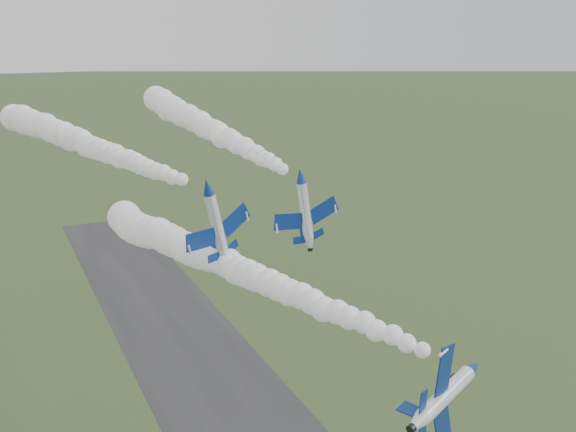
% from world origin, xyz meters
% --- Properties ---
extents(jet_lead, '(6.64, 12.86, 11.10)m').
position_xyz_m(jet_lead, '(9.89, -8.50, 28.88)').
color(jet_lead, silver).
extents(smoke_trail_jet_lead, '(28.84, 58.32, 5.43)m').
position_xyz_m(smoke_trail_jet_lead, '(-2.85, 22.81, 30.64)').
color(smoke_trail_jet_lead, white).
extents(jet_pair_left, '(10.85, 12.88, 3.92)m').
position_xyz_m(jet_pair_left, '(-6.85, 24.19, 42.51)').
color(jet_pair_left, silver).
extents(smoke_trail_jet_pair_left, '(23.58, 54.53, 5.02)m').
position_xyz_m(smoke_trail_jet_pair_left, '(-17.40, 53.78, 44.38)').
color(smoke_trail_jet_pair_left, white).
extents(jet_pair_right, '(10.33, 12.50, 3.30)m').
position_xyz_m(jet_pair_right, '(6.68, 24.32, 42.63)').
color(jet_pair_right, silver).
extents(smoke_trail_jet_pair_right, '(9.38, 66.01, 5.68)m').
position_xyz_m(smoke_trail_jet_pair_right, '(5.25, 59.90, 44.69)').
color(smoke_trail_jet_pair_right, white).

